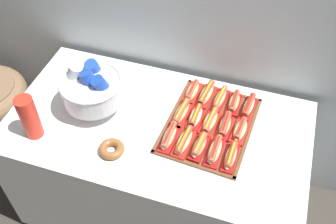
{
  "coord_description": "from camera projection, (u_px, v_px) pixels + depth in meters",
  "views": [
    {
      "loc": [
        0.44,
        -1.18,
        2.25
      ],
      "look_at": [
        0.04,
        0.04,
        0.84
      ],
      "focal_mm": 41.89,
      "sensor_mm": 36.0,
      "label": 1
    }
  ],
  "objects": [
    {
      "name": "donut",
      "position": [
        112.0,
        149.0,
        1.81
      ],
      "size": [
        0.12,
        0.12,
        0.04
      ],
      "color": "brown",
      "rests_on": "buffet_table"
    },
    {
      "name": "buffet_table",
      "position": [
        158.0,
        167.0,
        2.21
      ],
      "size": [
        1.49,
        0.8,
        0.78
      ],
      "color": "white",
      "rests_on": "ground_plane"
    },
    {
      "name": "hot_dog_14",
      "position": [
        248.0,
        107.0,
        1.97
      ],
      "size": [
        0.07,
        0.17,
        0.06
      ],
      "color": "red",
      "rests_on": "serving_tray"
    },
    {
      "name": "hot_dog_1",
      "position": [
        184.0,
        142.0,
        1.82
      ],
      "size": [
        0.08,
        0.18,
        0.06
      ],
      "color": "red",
      "rests_on": "serving_tray"
    },
    {
      "name": "punch_bowl",
      "position": [
        92.0,
        89.0,
        1.92
      ],
      "size": [
        0.32,
        0.31,
        0.25
      ],
      "color": "silver",
      "rests_on": "buffet_table"
    },
    {
      "name": "hot_dog_12",
      "position": [
        220.0,
        99.0,
        2.01
      ],
      "size": [
        0.08,
        0.18,
        0.06
      ],
      "color": "red",
      "rests_on": "serving_tray"
    },
    {
      "name": "hot_dog_0",
      "position": [
        169.0,
        137.0,
        1.84
      ],
      "size": [
        0.07,
        0.18,
        0.06
      ],
      "color": "red",
      "rests_on": "serving_tray"
    },
    {
      "name": "hot_dog_2",
      "position": [
        199.0,
        146.0,
        1.8
      ],
      "size": [
        0.08,
        0.16,
        0.06
      ],
      "color": "#B21414",
      "rests_on": "serving_tray"
    },
    {
      "name": "hot_dog_4",
      "position": [
        231.0,
        156.0,
        1.77
      ],
      "size": [
        0.06,
        0.17,
        0.06
      ],
      "color": "#B21414",
      "rests_on": "serving_tray"
    },
    {
      "name": "hot_dog_5",
      "position": [
        181.0,
        113.0,
        1.94
      ],
      "size": [
        0.08,
        0.19,
        0.06
      ],
      "color": "red",
      "rests_on": "serving_tray"
    },
    {
      "name": "hot_dog_3",
      "position": [
        215.0,
        151.0,
        1.78
      ],
      "size": [
        0.07,
        0.17,
        0.06
      ],
      "color": "red",
      "rests_on": "serving_tray"
    },
    {
      "name": "hot_dog_8",
      "position": [
        225.0,
        126.0,
        1.89
      ],
      "size": [
        0.06,
        0.16,
        0.06
      ],
      "color": "red",
      "rests_on": "serving_tray"
    },
    {
      "name": "hot_dog_9",
      "position": [
        240.0,
        130.0,
        1.87
      ],
      "size": [
        0.08,
        0.16,
        0.06
      ],
      "color": "red",
      "rests_on": "serving_tray"
    },
    {
      "name": "hot_dog_13",
      "position": [
        234.0,
        103.0,
        1.99
      ],
      "size": [
        0.06,
        0.16,
        0.06
      ],
      "color": "#B21414",
      "rests_on": "serving_tray"
    },
    {
      "name": "hot_dog_11",
      "position": [
        206.0,
        95.0,
        2.03
      ],
      "size": [
        0.09,
        0.19,
        0.06
      ],
      "color": "red",
      "rests_on": "serving_tray"
    },
    {
      "name": "hot_dog_10",
      "position": [
        192.0,
        92.0,
        2.05
      ],
      "size": [
        0.08,
        0.17,
        0.06
      ],
      "color": "red",
      "rests_on": "serving_tray"
    },
    {
      "name": "serving_tray",
      "position": [
        210.0,
        125.0,
        1.93
      ],
      "size": [
        0.44,
        0.55,
        0.01
      ],
      "color": "brown",
      "rests_on": "buffet_table"
    },
    {
      "name": "hot_dog_6",
      "position": [
        196.0,
        117.0,
        1.92
      ],
      "size": [
        0.07,
        0.16,
        0.06
      ],
      "color": "red",
      "rests_on": "serving_tray"
    },
    {
      "name": "ground_plane",
      "position": [
        159.0,
        203.0,
        2.51
      ],
      "size": [
        10.0,
        10.0,
        0.0
      ],
      "primitive_type": "plane",
      "color": "#38332D"
    },
    {
      "name": "cup_stack",
      "position": [
        29.0,
        117.0,
        1.81
      ],
      "size": [
        0.09,
        0.09,
        0.24
      ],
      "color": "red",
      "rests_on": "buffet_table"
    },
    {
      "name": "hot_dog_7",
      "position": [
        210.0,
        121.0,
        1.91
      ],
      "size": [
        0.08,
        0.17,
        0.06
      ],
      "color": "red",
      "rests_on": "serving_tray"
    }
  ]
}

